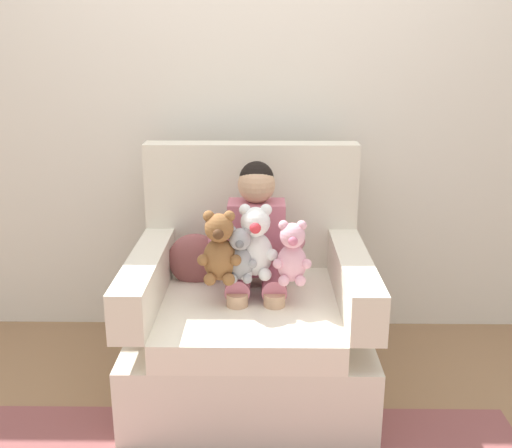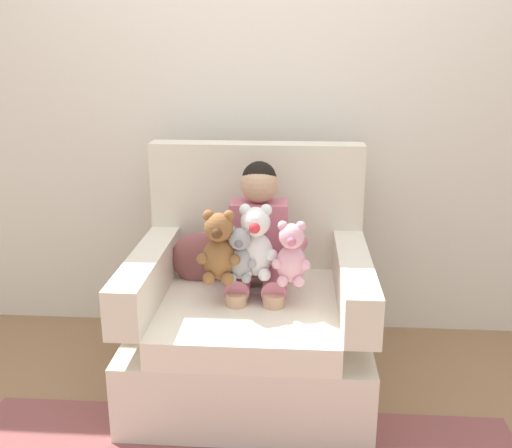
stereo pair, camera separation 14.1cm
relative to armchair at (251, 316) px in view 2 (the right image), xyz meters
The scene contains 9 objects.
ground_plane 0.34m from the armchair, 90.00° to the right, with size 8.00×8.00×0.00m, color #936D4C.
back_wall 1.16m from the armchair, 90.00° to the left, with size 6.00×0.10×2.60m, color silver.
armchair is the anchor object (origin of this frame).
seated_child 0.34m from the armchair, 47.28° to the left, with size 0.45×0.39×0.82m.
plush_brown 0.43m from the armchair, 129.81° to the right, with size 0.19×0.15×0.31m.
plush_white 0.40m from the armchair, 74.60° to the right, with size 0.19×0.16×0.33m.
plush_pink 0.44m from the armchair, 41.42° to the right, with size 0.16×0.13×0.27m.
plush_grey 0.38m from the armchair, 105.46° to the right, with size 0.14×0.12×0.24m.
throw_pillow 0.37m from the armchair, 153.65° to the left, with size 0.26×0.12×0.26m, color #8C4C4C.
Camera 2 is at (0.20, -2.46, 1.54)m, focal length 41.79 mm.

